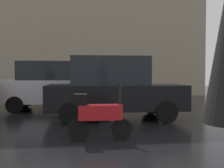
{
  "coord_description": "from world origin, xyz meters",
  "views": [
    {
      "loc": [
        0.2,
        -2.08,
        1.43
      ],
      "look_at": [
        1.09,
        5.63,
        1.15
      ],
      "focal_mm": 42.57,
      "sensor_mm": 36.0,
      "label": 1
    }
  ],
  "objects": [
    {
      "name": "parked_scooter",
      "position": [
        0.56,
        3.64,
        0.56
      ],
      "size": [
        1.4,
        0.32,
        1.23
      ],
      "rotation": [
        0.0,
        0.0,
        -0.08
      ],
      "color": "black",
      "rests_on": "ground"
    },
    {
      "name": "parked_car_right",
      "position": [
        1.21,
        6.36,
        0.99
      ],
      "size": [
        4.32,
        2.0,
        1.98
      ],
      "rotation": [
        0.0,
        0.0,
        2.9
      ],
      "color": "black",
      "rests_on": "ground"
    },
    {
      "name": "parked_car_distant",
      "position": [
        -0.91,
        8.88,
        0.98
      ],
      "size": [
        4.32,
        2.04,
        1.94
      ],
      "rotation": [
        0.0,
        0.0,
        -0.3
      ],
      "color": "silver",
      "rests_on": "ground"
    }
  ]
}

